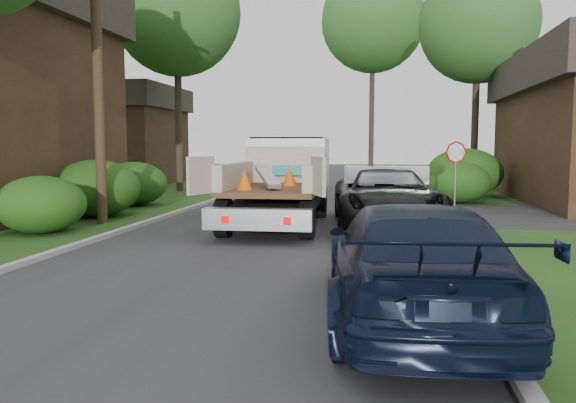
# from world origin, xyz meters

# --- Properties ---
(ground) EXTENTS (120.00, 120.00, 0.00)m
(ground) POSITION_xyz_m (0.00, 0.00, 0.00)
(ground) COLOR #234213
(ground) RESTS_ON ground
(road) EXTENTS (8.00, 90.00, 0.02)m
(road) POSITION_xyz_m (0.00, 10.00, 0.00)
(road) COLOR #28282B
(road) RESTS_ON ground
(curb_left) EXTENTS (0.20, 90.00, 0.12)m
(curb_left) POSITION_xyz_m (-4.10, 10.00, 0.06)
(curb_left) COLOR #9E9E99
(curb_left) RESTS_ON ground
(curb_right) EXTENTS (0.20, 90.00, 0.12)m
(curb_right) POSITION_xyz_m (4.10, 10.00, 0.06)
(curb_right) COLOR #9E9E99
(curb_right) RESTS_ON ground
(stop_sign) EXTENTS (0.71, 0.32, 2.48)m
(stop_sign) POSITION_xyz_m (5.20, 9.00, 1.78)
(stop_sign) COLOR slate
(stop_sign) RESTS_ON ground
(utility_pole) EXTENTS (2.42, 1.25, 10.00)m
(utility_pole) POSITION_xyz_m (-5.48, 4.98, 5.17)
(utility_pole) COLOR #382619
(utility_pole) RESTS_ON ground
(house_left_far) EXTENTS (7.56, 7.56, 6.00)m
(house_left_far) POSITION_xyz_m (-13.50, 22.00, 3.05)
(house_left_far) COLOR #342215
(house_left_far) RESTS_ON ground
(hedge_left_a) EXTENTS (2.34, 2.34, 1.53)m
(hedge_left_a) POSITION_xyz_m (-6.20, 3.00, 0.77)
(hedge_left_a) COLOR #11440F
(hedge_left_a) RESTS_ON ground
(hedge_left_b) EXTENTS (2.86, 2.86, 1.87)m
(hedge_left_b) POSITION_xyz_m (-6.50, 6.50, 0.94)
(hedge_left_b) COLOR #11440F
(hedge_left_b) RESTS_ON ground
(hedge_left_c) EXTENTS (2.60, 2.60, 1.70)m
(hedge_left_c) POSITION_xyz_m (-6.80, 10.00, 0.85)
(hedge_left_c) COLOR #11440F
(hedge_left_c) RESTS_ON ground
(hedge_right_a) EXTENTS (2.60, 2.60, 1.70)m
(hedge_right_a) POSITION_xyz_m (5.80, 13.00, 0.85)
(hedge_right_a) COLOR #11440F
(hedge_right_a) RESTS_ON ground
(hedge_right_b) EXTENTS (3.38, 3.38, 2.21)m
(hedge_right_b) POSITION_xyz_m (6.50, 16.00, 1.10)
(hedge_right_b) COLOR #11440F
(hedge_right_b) RESTS_ON ground
(tree_left_far) EXTENTS (6.40, 6.40, 12.20)m
(tree_left_far) POSITION_xyz_m (-7.50, 17.00, 8.98)
(tree_left_far) COLOR #2D2119
(tree_left_far) RESTS_ON ground
(tree_right_far) EXTENTS (6.00, 6.00, 11.50)m
(tree_right_far) POSITION_xyz_m (7.50, 20.00, 8.48)
(tree_right_far) COLOR #2D2119
(tree_right_far) RESTS_ON ground
(tree_center_far) EXTENTS (7.20, 7.20, 14.60)m
(tree_center_far) POSITION_xyz_m (2.00, 30.00, 10.98)
(tree_center_far) COLOR #2D2119
(tree_center_far) RESTS_ON ground
(flatbed_truck) EXTENTS (3.22, 6.94, 2.60)m
(flatbed_truck) POSITION_xyz_m (-0.21, 6.39, 1.41)
(flatbed_truck) COLOR black
(flatbed_truck) RESTS_ON ground
(black_pickup) EXTENTS (3.42, 6.36, 1.70)m
(black_pickup) POSITION_xyz_m (2.88, 5.66, 0.85)
(black_pickup) COLOR black
(black_pickup) RESTS_ON ground
(navy_suv) EXTENTS (2.61, 5.61, 1.58)m
(navy_suv) POSITION_xyz_m (3.16, -3.04, 0.79)
(navy_suv) COLOR black
(navy_suv) RESTS_ON ground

